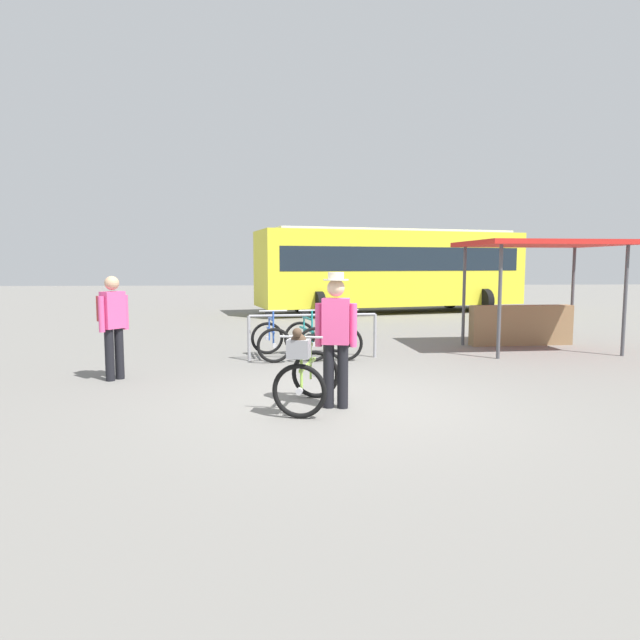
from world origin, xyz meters
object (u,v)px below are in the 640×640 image
object	(u,v)px
racked_bike_blue	(271,340)
featured_bicycle	(306,372)
pedestrian_with_backpack	(112,321)
racked_bike_white	(342,338)
bus_distant	(391,266)
market_stall	(532,284)
racked_bike_teal	(307,339)
person_with_featured_bike	(336,334)

from	to	relation	value
racked_bike_blue	featured_bicycle	size ratio (longest dim) A/B	0.97
racked_bike_blue	pedestrian_with_backpack	size ratio (longest dim) A/B	0.74
racked_bike_blue	racked_bike_white	bearing A→B (deg)	5.37
bus_distant	market_stall	size ratio (longest dim) A/B	3.19
racked_bike_teal	featured_bicycle	size ratio (longest dim) A/B	0.99
racked_bike_teal	racked_bike_blue	bearing A→B (deg)	-174.63
racked_bike_teal	bus_distant	size ratio (longest dim) A/B	0.12
racked_bike_teal	person_with_featured_bike	world-z (taller)	person_with_featured_bike
featured_bicycle	racked_bike_teal	bearing A→B (deg)	87.64
featured_bicycle	racked_bike_white	bearing A→B (deg)	77.73
racked_bike_teal	pedestrian_with_backpack	xyz separation A→B (m)	(-3.12, -1.87, 0.57)
bus_distant	pedestrian_with_backpack	bearing A→B (deg)	-119.76
racked_bike_teal	person_with_featured_bike	size ratio (longest dim) A/B	0.72
racked_bike_white	person_with_featured_bike	world-z (taller)	person_with_featured_bike
racked_bike_white	pedestrian_with_backpack	xyz separation A→B (m)	(-3.82, -1.93, 0.57)
person_with_featured_bike	bus_distant	size ratio (longest dim) A/B	0.17
bus_distant	featured_bicycle	bearing A→B (deg)	-105.25
person_with_featured_bike	pedestrian_with_backpack	distance (m)	3.85
racked_bike_white	pedestrian_with_backpack	distance (m)	4.32
pedestrian_with_backpack	market_stall	distance (m)	8.53
bus_distant	racked_bike_teal	bearing A→B (deg)	-109.97
bus_distant	market_stall	world-z (taller)	bus_distant
bus_distant	market_stall	bearing A→B (deg)	-81.44
racked_bike_teal	featured_bicycle	bearing A→B (deg)	-92.36
bus_distant	racked_bike_white	bearing A→B (deg)	-106.42
racked_bike_blue	racked_bike_white	xyz separation A→B (m)	(1.39, 0.13, 0.00)
racked_bike_blue	racked_bike_white	world-z (taller)	same
racked_bike_teal	featured_bicycle	xyz separation A→B (m)	(-0.16, -3.87, 0.12)
racked_bike_teal	bus_distant	xyz separation A→B (m)	(3.58, 9.85, 1.37)
person_with_featured_bike	pedestrian_with_backpack	world-z (taller)	person_with_featured_bike
racked_bike_teal	market_stall	world-z (taller)	market_stall
person_with_featured_bike	featured_bicycle	bearing A→B (deg)	-167.23
featured_bicycle	bus_distant	distance (m)	14.28
featured_bicycle	bus_distant	world-z (taller)	bus_distant
featured_bicycle	market_stall	size ratio (longest dim) A/B	0.39
market_stall	pedestrian_with_backpack	bearing A→B (deg)	-160.68
racked_bike_teal	pedestrian_with_backpack	world-z (taller)	pedestrian_with_backpack
racked_bike_white	market_stall	xyz separation A→B (m)	(4.22, 0.89, 1.03)
racked_bike_white	bus_distant	world-z (taller)	bus_distant
racked_bike_blue	pedestrian_with_backpack	xyz separation A→B (m)	(-2.42, -1.80, 0.57)
pedestrian_with_backpack	bus_distant	bearing A→B (deg)	60.24
racked_bike_white	bus_distant	distance (m)	10.29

